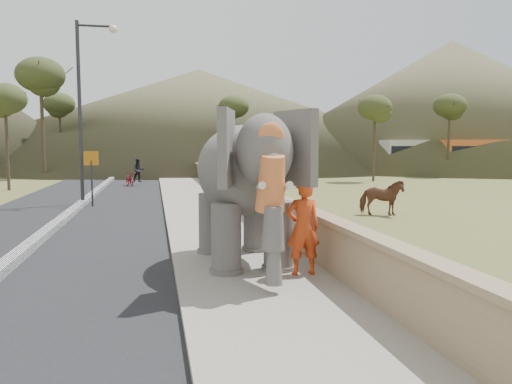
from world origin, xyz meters
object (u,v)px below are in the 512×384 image
lamppost (87,94)px  motorcyclist (133,175)px  cow (381,198)px  elephant_and_man (243,190)px

lamppost → motorcyclist: 10.91m
cow → motorcyclist: bearing=55.8°
cow → motorcyclist: (-9.70, 15.71, 0.01)m
cow → lamppost: bearing=86.9°
cow → motorcyclist: size_ratio=0.88×
lamppost → cow: size_ratio=4.94×
lamppost → motorcyclist: size_ratio=4.36×
cow → motorcyclist: 18.46m
motorcyclist → elephant_and_man: bearing=-81.9°
elephant_and_man → motorcyclist: elephant_and_man is taller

